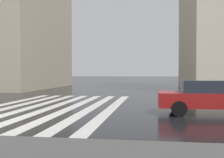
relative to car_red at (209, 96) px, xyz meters
name	(u,v)px	position (x,y,z in m)	size (l,w,h in m)	color
ground_plane	(4,120)	(-2.50, 7.72, -0.76)	(220.00, 220.00, 0.00)	black
zebra_crossing	(54,107)	(1.50, 7.29, -0.75)	(13.00, 6.50, 0.01)	silver
car_red	(209,96)	(0.00, 0.00, 0.00)	(1.85, 4.10, 1.41)	maroon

